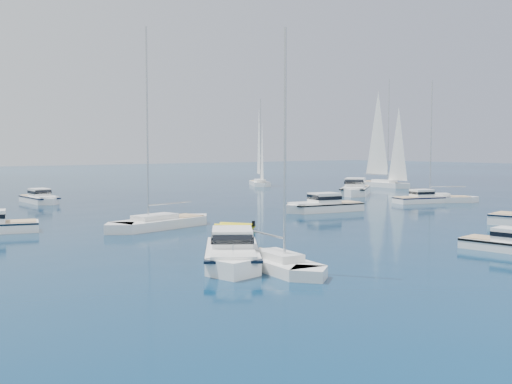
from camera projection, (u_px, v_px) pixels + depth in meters
ground at (501, 242)px, 43.53m from camera, size 400.00×400.00×0.00m
motor_cruiser_left at (232, 264)px, 35.29m from camera, size 8.10×9.79×2.58m
motor_cruiser_centre at (323, 212)px, 64.14m from camera, size 9.78×4.49×2.47m
motor_cruiser_far_r at (423, 203)px, 74.26m from camera, size 8.27×4.61×2.08m
motor_cruiser_distant at (355, 195)px, 87.17m from camera, size 11.09×9.66×2.97m
motor_cruiser_horizon at (40, 203)px, 74.17m from camera, size 2.73×8.47×2.21m
sailboat_fore at (276, 269)px, 33.93m from camera, size 3.61×9.32×13.35m
sailboat_mid_r at (438, 202)px, 75.32m from camera, size 9.81×8.39×15.15m
sailboat_mid_l at (159, 228)px, 51.16m from camera, size 11.80×5.24×16.82m
sailboat_sails_r at (382, 187)px, 104.33m from camera, size 3.68×12.68×18.50m
sailboat_sails_far at (260, 185)px, 108.25m from camera, size 7.60×10.49×15.46m
tender_yellow at (235, 229)px, 50.40m from camera, size 3.27×3.66×0.95m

